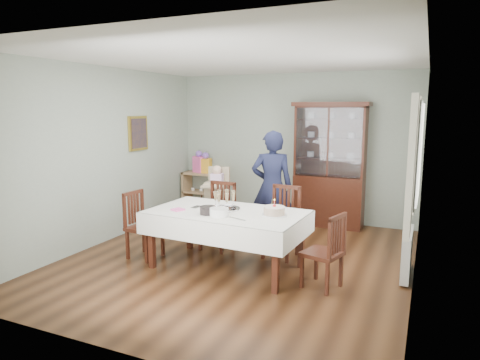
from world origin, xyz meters
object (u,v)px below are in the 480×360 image
Objects in this scene: gift_bag_pink at (199,163)px; chair_end_left at (144,238)px; birthday_cake at (274,211)px; dining_table at (227,239)px; chair_far_left at (217,229)px; high_chair at (217,206)px; gift_bag_orange at (206,164)px; woman at (272,187)px; china_cabinet at (330,163)px; chair_far_right at (281,236)px; champagne_tray at (225,204)px; chair_end_right at (323,266)px; sideboard at (205,192)px.

chair_end_left is at bearing -77.01° from gift_bag_pink.
gift_bag_pink is (-2.49, 2.56, 0.18)m from birthday_cake.
chair_far_left is (-0.47, 0.66, -0.09)m from dining_table.
gift_bag_orange is at bearing 115.62° from high_chair.
woman reaches higher than chair_end_left.
chair_far_left is 1.06× the size of chair_end_left.
china_cabinet is 2.19× the size of chair_far_right.
champagne_tray reaches higher than chair_far_right.
chair_end_right is at bearing -78.79° from china_cabinet.
chair_far_left is 0.98m from chair_far_right.
chair_far_left is 0.87× the size of high_chair.
chair_far_left is 2.39× the size of gift_bag_orange.
high_chair is 1.48m from gift_bag_orange.
champagne_tray is at bearing 60.41° from woman.
sideboard is at bearing 15.03° from chair_end_left.
woman reaches higher than gift_bag_orange.
gift_bag_pink is at bearing 146.39° from chair_far_right.
woman is at bearing 83.24° from dining_table.
gift_bag_pink is at bearing 179.97° from china_cabinet.
high_chair is at bearing -29.58° from woman.
chair_end_left is 2.86m from gift_bag_pink.
gift_bag_orange is at bearing 14.48° from chair_end_left.
china_cabinet is 5.30× the size of gift_bag_orange.
birthday_cake is at bearing -92.79° from china_cabinet.
woman is (0.63, 0.64, 0.58)m from chair_far_left.
chair_far_left is at bearing -56.99° from sideboard.
birthday_cake is (0.64, 0.04, 0.43)m from dining_table.
chair_far_right is 1.07× the size of chair_end_left.
gift_bag_orange reaches higher than chair_end_right.
dining_table is 0.95× the size of china_cabinet.
woman is (-0.36, 0.60, 0.58)m from chair_far_right.
dining_table is 0.46m from champagne_tray.
champagne_tray is (-0.06, 0.08, 0.45)m from dining_table.
gift_bag_orange is at bearing 144.57° from chair_far_right.
woman is 4.32× the size of champagne_tray.
birthday_cake is (0.13, -0.66, 0.52)m from chair_far_right.
gift_bag_pink is at bearing -52.34° from woman.
chair_far_left is at bearing -172.86° from chair_far_right.
sideboard is at bearing 132.67° from birthday_cake.
chair_far_left is at bearing -54.35° from gift_bag_pink.
gift_bag_orange is (-2.34, 2.56, 0.17)m from birthday_cake.
high_chair reaches higher than sideboard.
sideboard is 0.52× the size of woman.
gift_bag_orange is (-1.65, 2.52, 0.15)m from champagne_tray.
chair_far_right is at bearing 47.30° from champagne_tray.
champagne_tray is at bearing -51.77° from chair_far_left.
chair_far_left is 1.06m from woman.
champagne_tray is (-0.82, -2.51, -0.29)m from china_cabinet.
gift_bag_orange is at bearing 132.52° from birthday_cake.
dining_table is 2.22× the size of chair_end_left.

